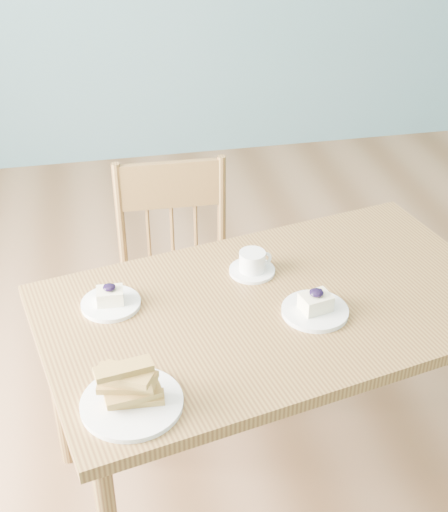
% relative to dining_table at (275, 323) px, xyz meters
% --- Properties ---
extents(room, '(5.01, 5.01, 2.71)m').
position_rel_dining_table_xyz_m(room, '(0.31, -0.00, 0.74)').
color(room, '#906543').
rests_on(room, ground).
extents(dining_table, '(1.39, 0.97, 0.68)m').
position_rel_dining_table_xyz_m(dining_table, '(0.00, 0.00, 0.00)').
color(dining_table, olive).
rests_on(dining_table, ground).
extents(dining_chair, '(0.40, 0.38, 0.85)m').
position_rel_dining_table_xyz_m(dining_chair, '(-0.21, 0.49, -0.18)').
color(dining_chair, olive).
rests_on(dining_chair, ground).
extents(cheesecake_plate_near, '(0.18, 0.18, 0.08)m').
position_rel_dining_table_xyz_m(cheesecake_plate_near, '(0.09, -0.06, 0.09)').
color(cheesecake_plate_near, white).
rests_on(cheesecake_plate_near, dining_table).
extents(cheesecake_plate_far, '(0.16, 0.16, 0.07)m').
position_rel_dining_table_xyz_m(cheesecake_plate_far, '(-0.44, 0.08, 0.09)').
color(cheesecake_plate_far, white).
rests_on(cheesecake_plate_far, dining_table).
extents(coffee_cup, '(0.13, 0.13, 0.07)m').
position_rel_dining_table_xyz_m(coffee_cup, '(-0.03, 0.16, 0.10)').
color(coffee_cup, white).
rests_on(coffee_cup, dining_table).
extents(biscotti_plate, '(0.24, 0.24, 0.13)m').
position_rel_dining_table_xyz_m(biscotti_plate, '(-0.42, -0.31, 0.11)').
color(biscotti_plate, white).
rests_on(biscotti_plate, dining_table).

